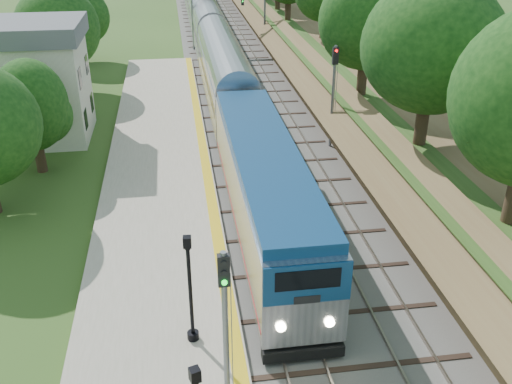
{
  "coord_description": "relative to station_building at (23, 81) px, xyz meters",
  "views": [
    {
      "loc": [
        -3.91,
        -9.45,
        14.83
      ],
      "look_at": [
        -0.5,
        13.9,
        2.8
      ],
      "focal_mm": 40.0,
      "sensor_mm": 36.0,
      "label": 1
    }
  ],
  "objects": [
    {
      "name": "trackbed",
      "position": [
        16.0,
        30.0,
        -4.02
      ],
      "size": [
        9.5,
        170.0,
        0.28
      ],
      "color": "#4C4944",
      "rests_on": "ground"
    },
    {
      "name": "platform",
      "position": [
        8.8,
        -14.0,
        -3.9
      ],
      "size": [
        6.4,
        68.0,
        0.38
      ],
      "primitive_type": "cube",
      "color": "gray",
      "rests_on": "ground"
    },
    {
      "name": "yellow_stripe",
      "position": [
        11.65,
        -14.0,
        -3.7
      ],
      "size": [
        0.55,
        68.0,
        0.01
      ],
      "primitive_type": "cube",
      "color": "gold",
      "rests_on": "platform"
    },
    {
      "name": "embankment",
      "position": [
        24.35,
        30.0,
        -2.14
      ],
      "size": [
        10.64,
        170.0,
        11.7
      ],
      "color": "brown",
      "rests_on": "ground"
    },
    {
      "name": "station_building",
      "position": [
        0.0,
        0.0,
        0.0
      ],
      "size": [
        8.6,
        6.6,
        8.0
      ],
      "color": "white",
      "rests_on": "ground"
    },
    {
      "name": "signal_gantry",
      "position": [
        16.47,
        24.99,
        0.73
      ],
      "size": [
        8.4,
        0.38,
        6.2
      ],
      "color": "slate",
      "rests_on": "ground"
    },
    {
      "name": "trees_behind_platform",
      "position": [
        2.83,
        -9.33,
        0.44
      ],
      "size": [
        7.82,
        53.32,
        7.21
      ],
      "color": "#332316",
      "rests_on": "ground"
    },
    {
      "name": "train",
      "position": [
        14.0,
        46.1,
        -1.8
      ],
      "size": [
        3.06,
        143.37,
        4.49
      ],
      "color": "black",
      "rests_on": "trackbed"
    },
    {
      "name": "lamppost_far",
      "position": [
        10.15,
        -22.93,
        -1.74
      ],
      "size": [
        0.44,
        0.44,
        4.42
      ],
      "color": "black",
      "rests_on": "platform"
    },
    {
      "name": "signal_platform",
      "position": [
        11.1,
        -26.27,
        -0.1
      ],
      "size": [
        0.34,
        0.27,
        5.88
      ],
      "color": "slate",
      "rests_on": "platform"
    },
    {
      "name": "signal_farside",
      "position": [
        20.2,
        -4.81,
        0.16
      ],
      "size": [
        0.37,
        0.29,
        6.75
      ],
      "color": "slate",
      "rests_on": "ground"
    }
  ]
}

